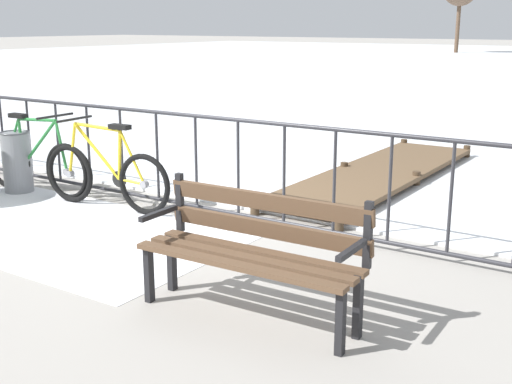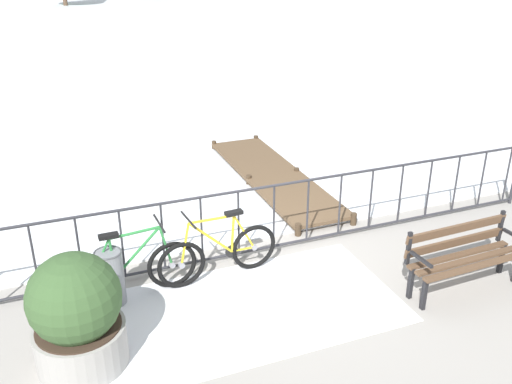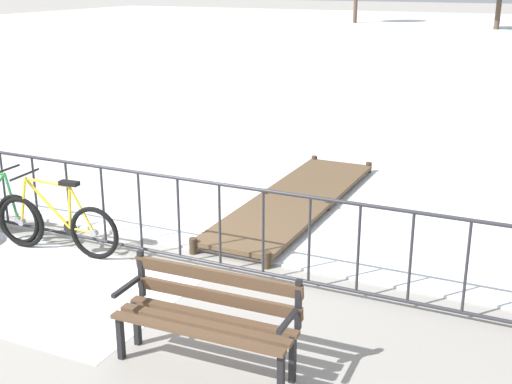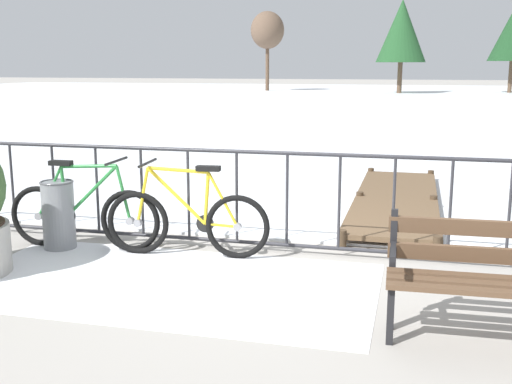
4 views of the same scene
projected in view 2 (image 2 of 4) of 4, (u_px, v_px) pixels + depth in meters
name	position (u px, v px, depth m)	size (l,w,h in m)	color
ground_plane	(273.00, 251.00, 8.24)	(160.00, 160.00, 0.00)	#9E9991
frozen_pond	(80.00, 22.00, 32.34)	(80.00, 56.00, 0.03)	white
snow_patch	(248.00, 309.00, 6.93)	(3.77, 2.02, 0.01)	white
railing_fence	(274.00, 217.00, 8.01)	(9.06, 0.06, 1.07)	#2D2D33
bicycle_near_railing	(219.00, 253.00, 7.45)	(1.71, 0.52, 0.97)	black
bicycle_second	(131.00, 271.00, 7.05)	(1.71, 0.52, 0.97)	black
park_bench	(463.00, 252.00, 7.19)	(1.61, 0.53, 0.89)	brown
planter_with_shrub	(77.00, 314.00, 5.79)	(0.97, 0.97, 1.31)	#9E9B96
trash_bin	(111.00, 277.00, 6.91)	(0.35, 0.35, 0.73)	gray
wooden_dock	(273.00, 176.00, 10.60)	(1.10, 4.35, 0.20)	brown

